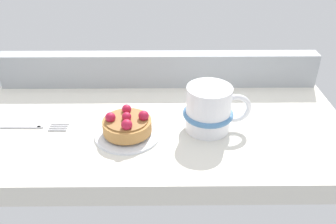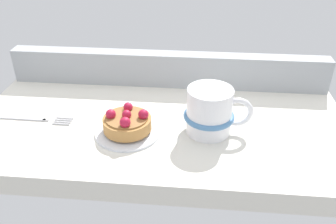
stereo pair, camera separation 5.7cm
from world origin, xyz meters
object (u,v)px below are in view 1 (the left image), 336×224
(dessert_plate, at_px, (128,133))
(coffee_mug, at_px, (210,109))
(raspberry_tart, at_px, (127,124))
(dessert_fork, at_px, (26,126))

(dessert_plate, relative_size, coffee_mug, 0.96)
(raspberry_tart, bearing_deg, dessert_plate, 114.51)
(coffee_mug, relative_size, dessert_fork, 0.77)
(dessert_plate, height_order, coffee_mug, coffee_mug)
(raspberry_tart, height_order, coffee_mug, coffee_mug)
(dessert_plate, distance_m, raspberry_tart, 0.02)
(raspberry_tart, distance_m, dessert_fork, 0.20)
(raspberry_tart, xyz_separation_m, dessert_fork, (-0.20, 0.03, -0.02))
(coffee_mug, xyz_separation_m, dessert_fork, (-0.35, 0.01, -0.04))
(dessert_plate, xyz_separation_m, coffee_mug, (0.15, 0.02, 0.04))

